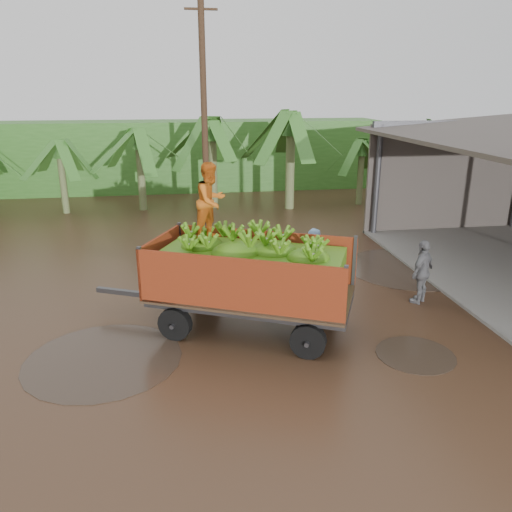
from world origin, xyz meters
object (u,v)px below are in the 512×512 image
Objects in this scene: banana_trailer at (250,273)px; man_blue at (312,262)px; man_grey at (422,272)px; utility_pole at (204,113)px.

banana_trailer is 3.33× the size of man_blue.
banana_trailer is 3.64× the size of man_grey.
utility_pole is (-2.25, 7.88, 3.42)m from man_blue.
man_blue is 1.09× the size of man_grey.
banana_trailer reaches higher than man_grey.
banana_trailer reaches higher than man_blue.
man_blue is 8.88m from utility_pole.
utility_pole is (-0.37, 9.65, 2.98)m from banana_trailer.
man_blue is at bearing -58.33° from man_grey.
utility_pole is at bearing -82.11° from man_blue.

